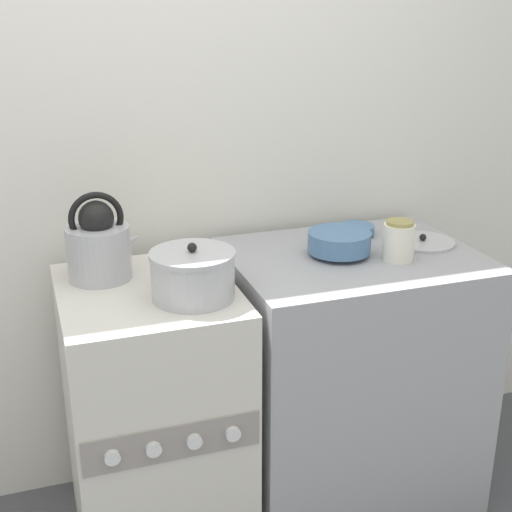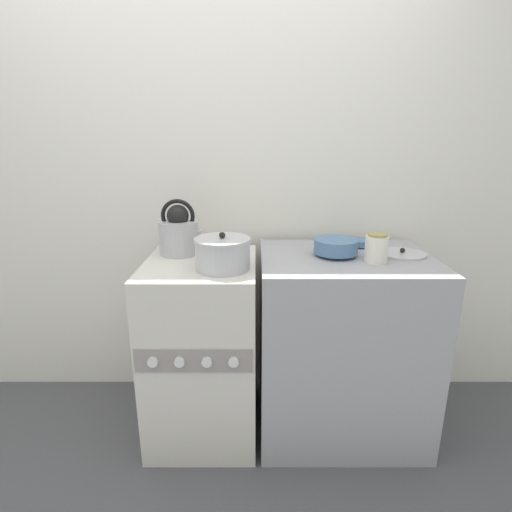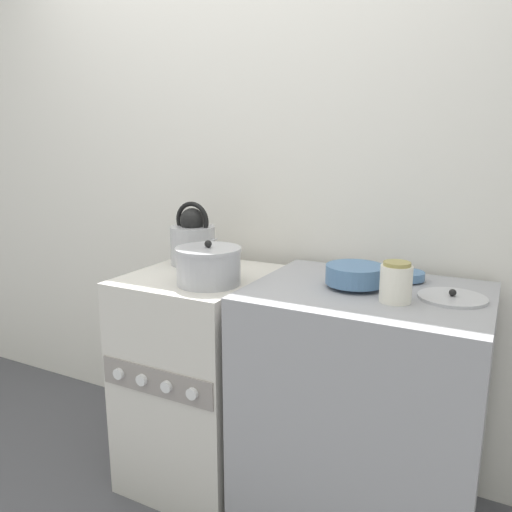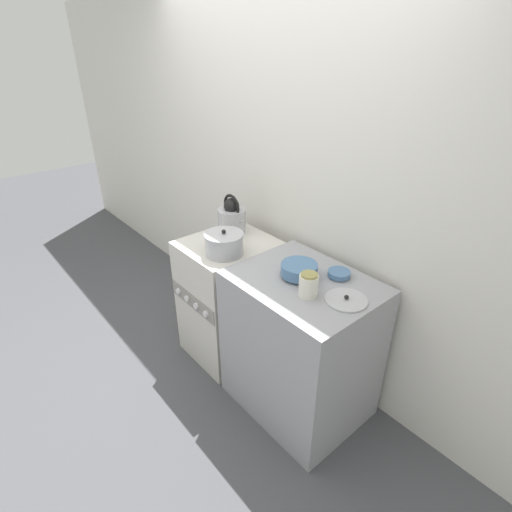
% 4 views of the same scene
% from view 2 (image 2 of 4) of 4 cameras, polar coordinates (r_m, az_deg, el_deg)
% --- Properties ---
extents(ground_plane, '(12.00, 12.00, 0.00)m').
position_cam_2_polar(ground_plane, '(2.13, -8.16, -27.73)').
color(ground_plane, '#4C4C51').
extents(wall_back, '(7.00, 0.06, 2.50)m').
position_cam_2_polar(wall_back, '(2.24, -6.97, 10.54)').
color(wall_back, silver).
rests_on(wall_back, ground_plane).
extents(stove, '(0.53, 0.63, 0.92)m').
position_cam_2_polar(stove, '(2.09, -7.53, -12.83)').
color(stove, beige).
rests_on(stove, ground_plane).
extents(counter, '(0.82, 0.64, 0.94)m').
position_cam_2_polar(counter, '(2.13, 12.02, -12.17)').
color(counter, '#99999E').
rests_on(counter, ground_plane).
extents(kettle, '(0.24, 0.20, 0.28)m').
position_cam_2_polar(kettle, '(2.03, -10.93, 3.26)').
color(kettle, '#B2B2B7').
rests_on(kettle, stove).
extents(cooking_pot, '(0.25, 0.25, 0.17)m').
position_cam_2_polar(cooking_pot, '(1.78, -4.80, 0.34)').
color(cooking_pot, '#B2B2B7').
rests_on(cooking_pot, stove).
extents(enamel_bowl, '(0.21, 0.21, 0.08)m').
position_cam_2_polar(enamel_bowl, '(1.94, 11.32, 1.36)').
color(enamel_bowl, '#4C729E').
rests_on(enamel_bowl, counter).
extents(small_ceramic_bowl, '(0.13, 0.13, 0.04)m').
position_cam_2_polar(small_ceramic_bowl, '(2.14, 14.32, 1.91)').
color(small_ceramic_bowl, '#4C729E').
rests_on(small_ceramic_bowl, counter).
extents(storage_jar, '(0.10, 0.10, 0.13)m').
position_cam_2_polar(storage_jar, '(1.88, 16.81, 1.08)').
color(storage_jar, silver).
rests_on(storage_jar, counter).
extents(loose_pot_lid, '(0.22, 0.22, 0.03)m').
position_cam_2_polar(loose_pot_lid, '(2.05, 20.13, 0.33)').
color(loose_pot_lid, '#B2B2B7').
rests_on(loose_pot_lid, counter).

